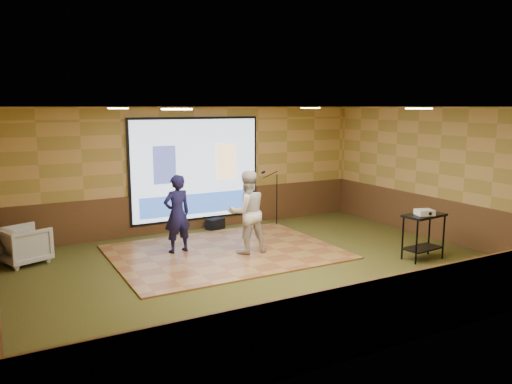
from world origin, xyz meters
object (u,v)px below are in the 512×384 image
av_table (424,228)px  banquet_chair (25,245)px  player_right (247,212)px  projector (424,212)px  mic_stand (275,207)px  player_left (177,214)px  dance_floor (225,252)px  duffel_bag (215,224)px  projector_screen (196,170)px

av_table → banquet_chair: size_ratio=1.13×
player_right → banquet_chair: size_ratio=2.11×
player_right → av_table: 3.52m
projector → banquet_chair: size_ratio=0.40×
mic_stand → player_right: bearing=-109.4°
banquet_chair → player_right: bearing=-131.1°
player_left → banquet_chair: bearing=-23.4°
mic_stand → dance_floor: bearing=-119.7°
player_right → av_table: bearing=149.0°
dance_floor → mic_stand: mic_stand is taller
banquet_chair → duffel_bag: 4.42m
av_table → duffel_bag: bearing=121.8°
player_left → duffel_bag: size_ratio=3.80×
mic_stand → projector_screen: bearing=-174.1°
dance_floor → projector: size_ratio=13.95×
player_left → duffel_bag: player_left is taller
projector_screen → player_left: bearing=-122.7°
av_table → duffel_bag: av_table is taller
projector_screen → projector: bearing=-56.5°
player_left → duffel_bag: 2.28m
player_left → banquet_chair: 2.96m
player_right → banquet_chair: (-4.07, 1.49, -0.52)m
dance_floor → projector: bearing=-35.8°
player_right → projector: size_ratio=5.26×
player_left → projector: 4.93m
player_left → av_table: (4.15, -2.69, -0.21)m
projector_screen → duffel_bag: size_ratio=7.82×
duffel_bag → dance_floor: bearing=-108.2°
projector → banquet_chair: bearing=170.5°
player_left → projector: player_left is taller
player_left → mic_stand: 3.22m
dance_floor → player_right: size_ratio=2.65×
projector → duffel_bag: (-2.57, 4.28, -0.84)m
dance_floor → av_table: size_ratio=4.93×
mic_stand → av_table: bearing=-49.1°
player_left → banquet_chair: player_left is taller
projector_screen → banquet_chair: (-3.95, -0.97, -1.11)m
projector_screen → player_right: projector_screen is taller
player_left → banquet_chair: (-2.82, 0.78, -0.47)m
av_table → projector: bearing=-138.7°
player_right → projector: bearing=147.8°
projector → mic_stand: bearing=123.3°
projector_screen → player_right: (0.12, -2.46, -0.59)m
projector_screen → projector: projector_screen is taller
projector → player_left: bearing=163.7°
projector_screen → banquet_chair: bearing=-166.1°
banquet_chair → projector_screen: bearing=-97.2°
dance_floor → av_table: (3.27, -2.27, 0.61)m
mic_stand → banquet_chair: 5.83m
player_right → duffel_bag: 2.39m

